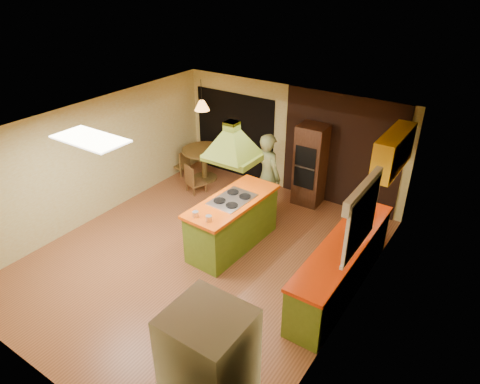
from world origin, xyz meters
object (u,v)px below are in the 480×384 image
Objects in this scene: canister_large at (364,210)px; man at (268,176)px; kitchen_island at (233,222)px; dining_table at (204,158)px; wall_oven at (310,165)px; refrigerator at (210,384)px.

man is at bearing 169.06° from canister_large.
kitchen_island is 1.92× the size of dining_table.
man is 1.10m from wall_oven.
wall_oven is at bearing -97.76° from man.
kitchen_island is 2.94m from dining_table.
refrigerator is at bearing -91.94° from canister_large.
refrigerator reaches higher than dining_table.
wall_oven is 8.62× the size of canister_large.
refrigerator is at bearing -51.16° from dining_table.
wall_oven is 1.71× the size of dining_table.
man is 1.01× the size of wall_oven.
man is 1.72× the size of dining_table.
canister_large reaches higher than dining_table.
man is at bearing -15.11° from dining_table.
canister_large is at bearing 88.50° from refrigerator.
man is 2.26m from dining_table.
kitchen_island reaches higher than dining_table.
canister_large is at bearing -41.49° from wall_oven.
man reaches higher than dining_table.
refrigerator reaches higher than canister_large.
man is at bearing 114.24° from refrigerator.
man is 2.23m from canister_large.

